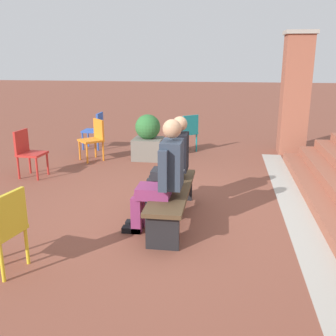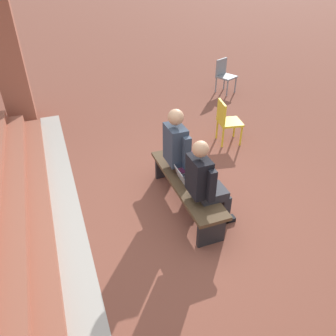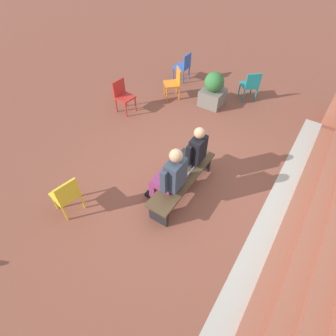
% 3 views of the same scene
% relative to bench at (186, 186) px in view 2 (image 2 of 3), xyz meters
% --- Properties ---
extents(ground_plane, '(60.00, 60.00, 0.00)m').
position_rel_bench_xyz_m(ground_plane, '(-0.18, 0.08, -0.35)').
color(ground_plane, brown).
extents(concrete_strip, '(7.81, 0.40, 0.01)m').
position_rel_bench_xyz_m(concrete_strip, '(0.00, 1.66, -0.35)').
color(concrete_strip, '#A8A399').
rests_on(concrete_strip, ground).
extents(brick_pillar_right_of_steps, '(0.64, 0.64, 2.61)m').
position_rel_bench_xyz_m(brick_pillar_right_of_steps, '(4.06, 2.20, 0.96)').
color(brick_pillar_right_of_steps, '#93513D').
rests_on(brick_pillar_right_of_steps, ground).
extents(bench, '(1.80, 0.44, 0.45)m').
position_rel_bench_xyz_m(bench, '(0.00, 0.00, 0.00)').
color(bench, '#4C3823').
rests_on(bench, ground).
extents(person_student, '(0.52, 0.66, 1.31)m').
position_rel_bench_xyz_m(person_student, '(-0.44, -0.07, 0.35)').
color(person_student, '#232328').
rests_on(person_student, ground).
extents(person_adult, '(0.57, 0.72, 1.39)m').
position_rel_bench_xyz_m(person_adult, '(0.33, -0.07, 0.38)').
color(person_adult, '#7F2D5B').
rests_on(person_adult, ground).
extents(laptop, '(0.32, 0.29, 0.21)m').
position_rel_bench_xyz_m(laptop, '(-0.01, 0.01, 0.15)').
color(laptop, '#9EA0A5').
rests_on(laptop, bench).
extents(plastic_chair_near_bench_left, '(0.56, 0.56, 0.84)m').
position_rel_bench_xyz_m(plastic_chair_near_bench_left, '(3.90, -2.76, 0.13)').
color(plastic_chair_near_bench_left, gray).
rests_on(plastic_chair_near_bench_left, ground).
extents(plastic_chair_far_left, '(0.49, 0.49, 0.84)m').
position_rel_bench_xyz_m(plastic_chair_far_left, '(1.48, -1.46, 0.13)').
color(plastic_chair_far_left, gold).
rests_on(plastic_chair_far_left, ground).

